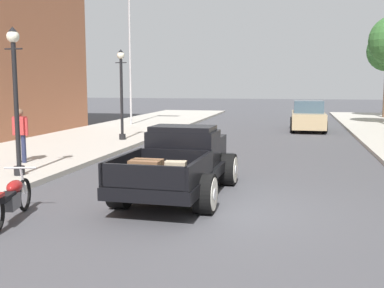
{
  "coord_description": "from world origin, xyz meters",
  "views": [
    {
      "loc": [
        1.8,
        -9.25,
        2.56
      ],
      "look_at": [
        -0.84,
        2.4,
        1.0
      ],
      "focal_mm": 43.44,
      "sensor_mm": 36.0,
      "label": 1
    }
  ],
  "objects_px": {
    "street_lamp_near": "(15,90)",
    "flagpole": "(133,28)",
    "motorcycle_parked": "(11,198)",
    "pedestrian_sidewalk_left": "(20,132)",
    "hotrod_truck_black": "(182,161)",
    "street_lamp_far": "(121,88)",
    "car_background_tan": "(308,117)"
  },
  "relations": [
    {
      "from": "street_lamp_near",
      "to": "street_lamp_far",
      "type": "bearing_deg",
      "value": 91.61
    },
    {
      "from": "motorcycle_parked",
      "to": "street_lamp_far",
      "type": "xyz_separation_m",
      "value": [
        -2.22,
        11.35,
        1.94
      ]
    },
    {
      "from": "hotrod_truck_black",
      "to": "flagpole",
      "type": "height_order",
      "value": "flagpole"
    },
    {
      "from": "motorcycle_parked",
      "to": "car_background_tan",
      "type": "height_order",
      "value": "car_background_tan"
    },
    {
      "from": "hotrod_truck_black",
      "to": "flagpole",
      "type": "relative_size",
      "value": 0.54
    },
    {
      "from": "hotrod_truck_black",
      "to": "motorcycle_parked",
      "type": "bearing_deg",
      "value": -131.19
    },
    {
      "from": "motorcycle_parked",
      "to": "street_lamp_near",
      "type": "distance_m",
      "value": 4.33
    },
    {
      "from": "car_background_tan",
      "to": "street_lamp_far",
      "type": "bearing_deg",
      "value": -137.77
    },
    {
      "from": "pedestrian_sidewalk_left",
      "to": "hotrod_truck_black",
      "type": "bearing_deg",
      "value": -21.06
    },
    {
      "from": "street_lamp_near",
      "to": "flagpole",
      "type": "xyz_separation_m",
      "value": [
        -2.33,
        15.49,
        3.39
      ]
    },
    {
      "from": "pedestrian_sidewalk_left",
      "to": "car_background_tan",
      "type": "bearing_deg",
      "value": 56.86
    },
    {
      "from": "motorcycle_parked",
      "to": "pedestrian_sidewalk_left",
      "type": "relative_size",
      "value": 1.26
    },
    {
      "from": "hotrod_truck_black",
      "to": "street_lamp_far",
      "type": "height_order",
      "value": "street_lamp_far"
    },
    {
      "from": "hotrod_truck_black",
      "to": "pedestrian_sidewalk_left",
      "type": "distance_m",
      "value": 6.04
    },
    {
      "from": "pedestrian_sidewalk_left",
      "to": "street_lamp_near",
      "type": "distance_m",
      "value": 2.45
    },
    {
      "from": "motorcycle_parked",
      "to": "pedestrian_sidewalk_left",
      "type": "xyz_separation_m",
      "value": [
        -3.07,
        5.09,
        0.64
      ]
    },
    {
      "from": "pedestrian_sidewalk_left",
      "to": "flagpole",
      "type": "bearing_deg",
      "value": 95.23
    },
    {
      "from": "car_background_tan",
      "to": "hotrod_truck_black",
      "type": "bearing_deg",
      "value": -101.46
    },
    {
      "from": "street_lamp_near",
      "to": "flagpole",
      "type": "bearing_deg",
      "value": 98.57
    },
    {
      "from": "hotrod_truck_black",
      "to": "car_background_tan",
      "type": "relative_size",
      "value": 1.15
    },
    {
      "from": "hotrod_truck_black",
      "to": "street_lamp_near",
      "type": "distance_m",
      "value": 4.85
    },
    {
      "from": "hotrod_truck_black",
      "to": "street_lamp_near",
      "type": "bearing_deg",
      "value": 175.08
    },
    {
      "from": "pedestrian_sidewalk_left",
      "to": "street_lamp_near",
      "type": "relative_size",
      "value": 0.43
    },
    {
      "from": "hotrod_truck_black",
      "to": "car_background_tan",
      "type": "xyz_separation_m",
      "value": [
        3.17,
        15.64,
        0.01
      ]
    },
    {
      "from": "motorcycle_parked",
      "to": "flagpole",
      "type": "relative_size",
      "value": 0.23
    },
    {
      "from": "flagpole",
      "to": "hotrod_truck_black",
      "type": "bearing_deg",
      "value": -66.57
    },
    {
      "from": "motorcycle_parked",
      "to": "flagpole",
      "type": "distance_m",
      "value": 20.02
    },
    {
      "from": "hotrod_truck_black",
      "to": "flagpole",
      "type": "xyz_separation_m",
      "value": [
        -6.88,
        15.88,
        5.02
      ]
    },
    {
      "from": "flagpole",
      "to": "street_lamp_near",
      "type": "bearing_deg",
      "value": -81.43
    },
    {
      "from": "car_background_tan",
      "to": "pedestrian_sidewalk_left",
      "type": "relative_size",
      "value": 2.62
    },
    {
      "from": "pedestrian_sidewalk_left",
      "to": "motorcycle_parked",
      "type": "bearing_deg",
      "value": -58.88
    },
    {
      "from": "hotrod_truck_black",
      "to": "flagpole",
      "type": "bearing_deg",
      "value": 113.43
    }
  ]
}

